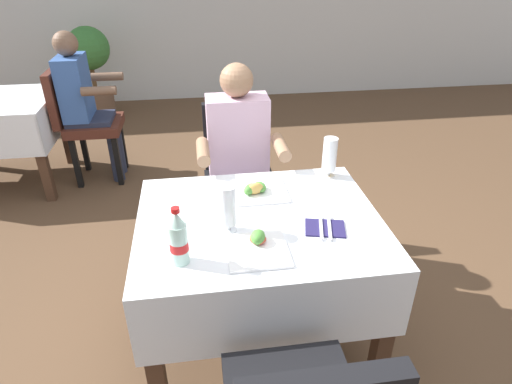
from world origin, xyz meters
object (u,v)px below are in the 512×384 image
at_px(plate_near_camera, 258,246).
at_px(background_patron, 84,100).
at_px(beer_glass_left, 330,157).
at_px(main_dining_table, 259,249).
at_px(beer_glass_middle, 228,209).
at_px(potted_plant_corner, 91,65).
at_px(seated_diner_far, 239,158).
at_px(background_chair_right, 82,119).
at_px(cola_bottle_primary, 178,239).
at_px(plate_far_diner, 258,190).
at_px(chair_far_diner_seat, 239,173).
at_px(napkin_cutlery_set, 325,228).

xyz_separation_m(plate_near_camera, background_patron, (-1.11, 2.25, -0.06)).
height_order(plate_near_camera, beer_glass_left, beer_glass_left).
distance_m(main_dining_table, beer_glass_middle, 0.33).
bearing_deg(potted_plant_corner, seated_diner_far, -64.87).
distance_m(beer_glass_left, background_chair_right, 2.35).
relative_size(seated_diner_far, beer_glass_middle, 5.87).
bearing_deg(background_chair_right, beer_glass_left, -45.93).
bearing_deg(potted_plant_corner, beer_glass_middle, -71.50).
height_order(cola_bottle_primary, background_patron, background_patron).
height_order(plate_near_camera, beer_glass_middle, beer_glass_middle).
bearing_deg(main_dining_table, plate_far_diner, 82.93).
relative_size(chair_far_diner_seat, seated_diner_far, 0.77).
height_order(beer_glass_left, potted_plant_corner, potted_plant_corner).
xyz_separation_m(beer_glass_left, cola_bottle_primary, (-0.77, -0.61, -0.00)).
distance_m(main_dining_table, background_patron, 2.34).
bearing_deg(chair_far_diner_seat, background_patron, 134.00).
bearing_deg(plate_near_camera, beer_glass_middle, 124.66).
height_order(seated_diner_far, napkin_cutlery_set, seated_diner_far).
relative_size(beer_glass_left, potted_plant_corner, 0.21).
bearing_deg(background_chair_right, main_dining_table, -59.44).
xyz_separation_m(plate_near_camera, plate_far_diner, (0.07, 0.45, 0.00)).
height_order(plate_near_camera, background_patron, background_patron).
xyz_separation_m(napkin_cutlery_set, background_chair_right, (-1.47, 2.15, -0.20)).
height_order(plate_far_diner, napkin_cutlery_set, plate_far_diner).
height_order(plate_far_diner, background_patron, background_patron).
bearing_deg(background_chair_right, background_patron, 0.00).
relative_size(napkin_cutlery_set, background_chair_right, 0.20).
distance_m(napkin_cutlery_set, background_chair_right, 2.61).
distance_m(cola_bottle_primary, napkin_cutlery_set, 0.64).
bearing_deg(main_dining_table, chair_far_diner_seat, 90.00).
bearing_deg(background_patron, napkin_cutlery_set, -56.62).
distance_m(main_dining_table, plate_near_camera, 0.30).
bearing_deg(background_patron, potted_plant_corner, 98.98).
distance_m(plate_far_diner, background_chair_right, 2.19).
relative_size(beer_glass_middle, cola_bottle_primary, 0.88).
height_order(beer_glass_left, beer_glass_middle, same).
bearing_deg(seated_diner_far, cola_bottle_primary, -108.82).
distance_m(chair_far_diner_seat, plate_near_camera, 1.08).
relative_size(beer_glass_left, cola_bottle_primary, 0.88).
relative_size(main_dining_table, plate_far_diner, 4.23).
xyz_separation_m(plate_near_camera, beer_glass_middle, (-0.10, 0.15, 0.09)).
bearing_deg(napkin_cutlery_set, beer_glass_middle, 173.17).
bearing_deg(beer_glass_left, cola_bottle_primary, -141.48).
distance_m(chair_far_diner_seat, background_patron, 1.66).
xyz_separation_m(cola_bottle_primary, background_patron, (-0.80, 2.29, -0.15)).
distance_m(beer_glass_left, napkin_cutlery_set, 0.51).
xyz_separation_m(background_patron, potted_plant_corner, (-0.27, 1.71, -0.10)).
height_order(background_patron, potted_plant_corner, background_patron).
bearing_deg(napkin_cutlery_set, seated_diner_far, 108.05).
bearing_deg(chair_far_diner_seat, beer_glass_left, -48.90).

